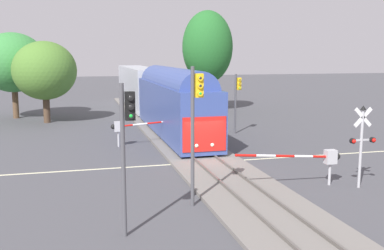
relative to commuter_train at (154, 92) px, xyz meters
name	(u,v)px	position (x,y,z in m)	size (l,w,h in m)	color
ground_plane	(206,162)	(0.00, -18.45, -2.79)	(220.00, 220.00, 0.00)	#47474C
road_centre_stripe	(206,162)	(0.00, -18.45, -2.79)	(44.00, 0.20, 0.01)	beige
railway_track	(206,161)	(0.00, -18.45, -2.70)	(4.40, 80.00, 0.32)	slate
commuter_train	(154,92)	(0.00, 0.00, 0.00)	(3.04, 39.25, 5.16)	#384C93
crossing_gate_near	(320,158)	(4.10, -24.53, -1.36)	(5.59, 0.40, 1.88)	#B7B7BC
crossing_signal_mast	(362,138)	(5.85, -25.35, -0.30)	(1.36, 0.44, 4.09)	#B2B2B7
crossing_gate_far	(127,126)	(-4.06, -12.37, -1.37)	(5.79, 0.40, 1.85)	#B7B7BC
traffic_signal_far_side	(237,94)	(5.31, -9.41, 0.50)	(0.53, 0.38, 4.91)	#4C4C51
traffic_signal_median	(196,114)	(-2.63, -25.84, 1.22)	(0.53, 0.38, 6.02)	#4C4C51
traffic_signal_near_left	(127,135)	(-5.82, -28.41, 0.91)	(0.53, 0.38, 5.53)	#4C4C51
oak_behind_train	(45,71)	(-10.29, 0.70, 2.16)	(5.95, 5.95, 7.75)	#4C3828
elm_centre_background	(207,47)	(7.05, 5.12, 4.50)	(5.69, 5.69, 11.37)	brown
pine_left_background	(13,63)	(-13.55, 4.70, 2.87)	(6.68, 6.68, 8.68)	brown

